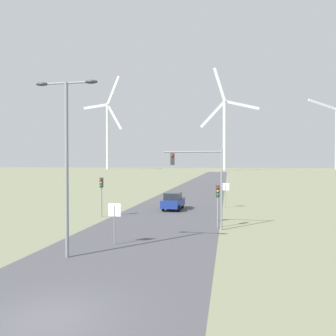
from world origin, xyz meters
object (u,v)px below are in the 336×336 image
traffic_light_post_near_right (218,196)px  car_approaching (173,201)px  stop_sign_near (115,216)px  stop_sign_far (226,191)px  wind_turbine_left (225,127)px  streetlamp (67,146)px  wind_turbine_far_left (108,129)px  traffic_light_mast_overhead (201,172)px  traffic_light_post_near_left (101,188)px

traffic_light_post_near_right → car_approaching: size_ratio=0.78×
stop_sign_near → stop_sign_far: 18.92m
stop_sign_near → wind_turbine_left: bearing=88.7°
streetlamp → wind_turbine_far_left: (-81.29, 218.53, 24.36)m
streetlamp → wind_turbine_left: size_ratio=0.14×
traffic_light_post_near_right → stop_sign_near: bearing=-133.5°
stop_sign_far → traffic_light_mast_overhead: (-1.71, -12.14, 2.41)m
wind_turbine_far_left → wind_turbine_left: (87.19, -19.10, -2.11)m
car_approaching → wind_turbine_far_left: size_ratio=0.06×
traffic_light_mast_overhead → car_approaching: traffic_light_mast_overhead is taller
wind_turbine_far_left → streetlamp: bearing=-69.6°
traffic_light_post_near_right → wind_turbine_left: wind_turbine_left is taller
streetlamp → stop_sign_far: (8.09, 20.78, -4.00)m
stop_sign_near → traffic_light_post_near_right: size_ratio=0.77×
traffic_light_post_near_left → car_approaching: traffic_light_post_near_left is taller
traffic_light_post_near_left → wind_turbine_left: wind_turbine_left is taller
streetlamp → stop_sign_near: size_ratio=3.67×
streetlamp → stop_sign_near: (1.54, 3.04, -4.15)m
stop_sign_near → traffic_light_mast_overhead: bearing=49.2°
stop_sign_far → wind_turbine_left: (-2.19, 178.64, 26.25)m
traffic_light_post_near_left → traffic_light_post_near_right: (10.69, -3.00, -0.26)m
wind_turbine_far_left → wind_turbine_left: bearing=-12.4°
traffic_light_post_near_right → traffic_light_mast_overhead: size_ratio=0.54×
stop_sign_near → car_approaching: bearing=86.0°
streetlamp → stop_sign_far: streetlamp is taller
stop_sign_near → car_approaching: size_ratio=0.60×
stop_sign_near → traffic_light_mast_overhead: size_ratio=0.42×
traffic_light_post_near_left → wind_turbine_far_left: wind_turbine_far_left is taller
wind_turbine_far_left → traffic_light_post_near_left: bearing=-69.2°
traffic_light_post_near_right → car_approaching: 10.29m
traffic_light_post_near_right → car_approaching: bearing=119.4°
traffic_light_post_near_left → traffic_light_mast_overhead: 10.34m
wind_turbine_far_left → car_approaching: bearing=-67.3°
stop_sign_near → wind_turbine_left: (4.36, 196.39, 26.40)m
traffic_light_post_near_left → traffic_light_mast_overhead: size_ratio=0.60×
stop_sign_far → traffic_light_mast_overhead: size_ratio=0.45×
traffic_light_post_near_right → traffic_light_mast_overhead: (-1.21, -0.78, 1.92)m
stop_sign_near → stop_sign_far: size_ratio=0.92×
stop_sign_near → car_approaching: (1.06, 15.26, -0.86)m
stop_sign_near → car_approaching: stop_sign_near is taller
traffic_light_post_near_left → car_approaching: size_ratio=0.87×
streetlamp → traffic_light_post_near_left: bearing=104.0°
traffic_light_post_near_right → wind_turbine_left: bearing=90.5°
traffic_light_post_near_left → car_approaching: bearing=45.9°
stop_sign_near → traffic_light_post_near_left: (-4.64, 9.39, 0.89)m
stop_sign_far → traffic_light_post_near_right: 11.38m
traffic_light_mast_overhead → wind_turbine_left: 192.26m
traffic_light_post_near_left → wind_turbine_left: (8.99, 187.00, 25.51)m
streetlamp → stop_sign_far: bearing=68.7°
stop_sign_far → car_approaching: size_ratio=0.65×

